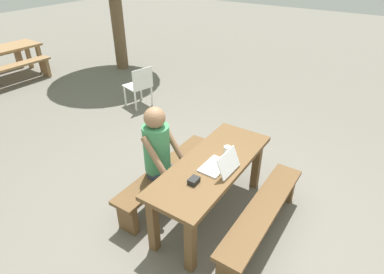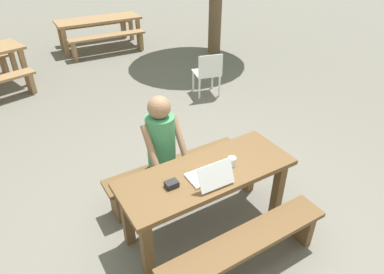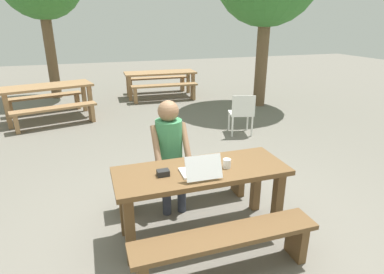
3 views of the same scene
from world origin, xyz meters
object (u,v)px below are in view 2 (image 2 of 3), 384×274
Objects in this scene: picnic_table_front at (207,182)px; plastic_chair at (208,73)px; small_pouch at (172,184)px; laptop at (210,176)px; person_seated at (162,144)px; picnic_table_rear at (99,23)px; coffee_mug at (232,161)px.

plastic_chair is at bearing 56.18° from picnic_table_front.
laptop is at bearing -17.90° from small_pouch.
picnic_table_rear is (1.20, 5.79, -0.15)m from person_seated.
picnic_table_front is at bearing 169.06° from coffee_mug.
coffee_mug is at bearing -163.84° from laptop.
plastic_chair reaches higher than small_pouch.
small_pouch is 1.27× the size of coffee_mug.
laptop is at bearing -165.36° from coffee_mug.
picnic_table_front is 0.64m from person_seated.
picnic_table_rear is at bearing 83.06° from coffee_mug.
laptop is at bearing 71.23° from plastic_chair.
laptop is 0.73m from person_seated.
coffee_mug is 0.77m from person_seated.
plastic_chair is at bearing -76.50° from picnic_table_rear.
person_seated is 1.62× the size of plastic_chair.
small_pouch is 6.57m from picnic_table_rear.
plastic_chair is at bearing -121.89° from laptop.
picnic_table_rear is (1.43, 6.41, -0.16)m from small_pouch.
laptop is 0.17× the size of picnic_table_rear.
small_pouch is 0.14× the size of plastic_chair.
laptop is 0.32m from coffee_mug.
person_seated is (-0.11, 0.72, -0.04)m from laptop.
plastic_chair is at bearing 46.63° from person_seated.
small_pouch is (-0.39, -0.02, 0.16)m from picnic_table_front.
person_seated is at bearing 70.00° from small_pouch.
coffee_mug reaches higher than plastic_chair.
laptop is 0.43× the size of plastic_chair.
plastic_chair is 0.40× the size of picnic_table_rear.
laptop reaches higher than plastic_chair.
laptop reaches higher than picnic_table_front.
picnic_table_rear is at bearing 77.46° from small_pouch.
person_seated is at bearing 61.28° from plastic_chair.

